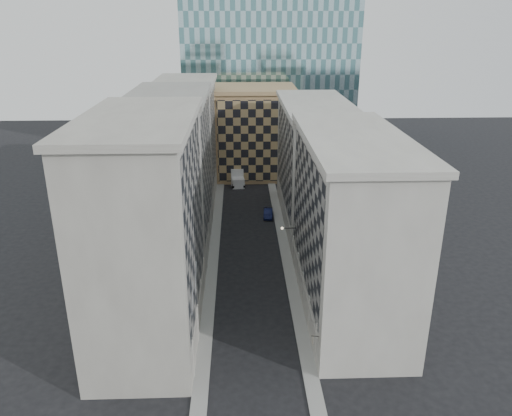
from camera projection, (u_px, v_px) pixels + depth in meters
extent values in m
plane|color=black|center=(257.00, 395.00, 45.65)|extent=(260.00, 260.00, 0.00)
cube|color=gray|center=(214.00, 251.00, 73.40)|extent=(1.50, 100.00, 0.15)
cube|color=gray|center=(285.00, 250.00, 73.75)|extent=(1.50, 100.00, 0.15)
cube|color=gray|center=(147.00, 233.00, 51.37)|extent=(10.00, 22.00, 23.00)
cube|color=gray|center=(194.00, 219.00, 50.99)|extent=(0.25, 19.36, 18.00)
cube|color=gray|center=(198.00, 315.00, 55.11)|extent=(0.45, 21.12, 3.20)
cube|color=gray|center=(137.00, 119.00, 47.09)|extent=(10.80, 22.80, 0.70)
cylinder|color=gray|center=(189.00, 358.00, 47.20)|extent=(0.90, 0.90, 4.40)
cylinder|color=gray|center=(194.00, 324.00, 52.33)|extent=(0.90, 0.90, 4.40)
cylinder|color=gray|center=(198.00, 297.00, 57.45)|extent=(0.90, 0.90, 4.40)
cylinder|color=gray|center=(201.00, 274.00, 62.58)|extent=(0.90, 0.90, 4.40)
cube|color=gray|center=(173.00, 174.00, 72.05)|extent=(10.00, 22.00, 22.00)
cube|color=gray|center=(206.00, 164.00, 71.67)|extent=(0.25, 19.36, 17.00)
cube|color=gray|center=(208.00, 233.00, 75.61)|extent=(0.45, 21.12, 3.20)
cube|color=gray|center=(168.00, 95.00, 67.95)|extent=(10.80, 22.80, 0.70)
cylinder|color=gray|center=(204.00, 254.00, 67.70)|extent=(0.90, 0.90, 4.40)
cylinder|color=gray|center=(206.00, 237.00, 72.83)|extent=(0.90, 0.90, 4.40)
cylinder|color=gray|center=(208.00, 223.00, 77.95)|extent=(0.90, 0.90, 4.40)
cylinder|color=gray|center=(210.00, 210.00, 83.07)|extent=(0.90, 0.90, 4.40)
cube|color=gray|center=(187.00, 142.00, 92.73)|extent=(10.00, 22.00, 21.00)
cube|color=gray|center=(213.00, 134.00, 92.35)|extent=(0.25, 19.36, 16.00)
cube|color=gray|center=(214.00, 187.00, 96.11)|extent=(0.45, 21.12, 3.20)
cube|color=gray|center=(184.00, 82.00, 88.81)|extent=(10.80, 22.80, 0.70)
cylinder|color=gray|center=(211.00, 199.00, 88.20)|extent=(0.90, 0.90, 4.40)
cylinder|color=gray|center=(213.00, 188.00, 93.32)|extent=(0.90, 0.90, 4.40)
cylinder|color=gray|center=(214.00, 179.00, 98.45)|extent=(0.90, 0.90, 4.40)
cylinder|color=gray|center=(215.00, 171.00, 103.57)|extent=(0.90, 0.90, 4.40)
cube|color=#A9A59B|center=(349.00, 228.00, 56.37)|extent=(10.00, 26.00, 20.00)
cube|color=gray|center=(307.00, 217.00, 55.67)|extent=(0.25, 22.88, 15.00)
cube|color=#A9A59B|center=(305.00, 294.00, 59.25)|extent=(0.45, 24.96, 3.20)
cube|color=#A9A59B|center=(356.00, 138.00, 52.63)|extent=(10.80, 26.80, 0.70)
cylinder|color=#A9A59B|center=(320.00, 343.00, 49.35)|extent=(0.90, 0.90, 4.40)
cylinder|color=#A9A59B|center=(312.00, 314.00, 54.19)|extent=(0.90, 0.90, 4.40)
cylinder|color=#A9A59B|center=(306.00, 289.00, 59.04)|extent=(0.90, 0.90, 4.40)
cylinder|color=#A9A59B|center=(301.00, 268.00, 63.88)|extent=(0.90, 0.90, 4.40)
cylinder|color=#A9A59B|center=(296.00, 251.00, 68.73)|extent=(0.90, 0.90, 4.40)
cube|color=#A9A59B|center=(315.00, 165.00, 81.71)|extent=(10.00, 28.00, 19.00)
cube|color=gray|center=(285.00, 157.00, 81.00)|extent=(0.25, 24.64, 14.00)
cube|color=#A9A59B|center=(284.00, 211.00, 84.41)|extent=(0.45, 26.88, 3.20)
cube|color=#A9A59B|center=(317.00, 105.00, 78.14)|extent=(10.80, 28.80, 0.70)
cube|color=tan|center=(255.00, 134.00, 105.81)|extent=(16.00, 14.00, 18.00)
cube|color=tan|center=(256.00, 142.00, 99.20)|extent=(15.20, 0.25, 16.50)
cube|color=tan|center=(255.00, 89.00, 102.41)|extent=(16.80, 14.80, 0.80)
cube|color=#292520|center=(244.00, 99.00, 116.98)|extent=(6.00, 6.00, 28.00)
cube|color=#292520|center=(244.00, 33.00, 111.67)|extent=(7.00, 7.00, 1.40)
cylinder|color=gray|center=(192.00, 298.00, 46.29)|extent=(0.10, 2.33, 2.33)
cylinder|color=gray|center=(196.00, 277.00, 50.01)|extent=(0.10, 2.33, 2.33)
cylinder|color=black|center=(289.00, 228.00, 65.93)|extent=(1.80, 0.08, 0.08)
sphere|color=#FFE5B2|center=(282.00, 228.00, 65.90)|extent=(0.36, 0.36, 0.36)
cube|color=white|center=(238.00, 183.00, 100.49)|extent=(2.67, 2.86, 1.97)
cube|color=white|center=(237.00, 175.00, 102.85)|extent=(2.91, 4.18, 3.39)
cylinder|color=black|center=(233.00, 186.00, 99.72)|extent=(0.43, 1.01, 0.98)
cylinder|color=black|center=(244.00, 186.00, 100.00)|extent=(0.43, 1.01, 0.98)
cylinder|color=black|center=(231.00, 179.00, 104.36)|extent=(0.43, 1.01, 0.98)
cylinder|color=black|center=(241.00, 178.00, 104.64)|extent=(0.43, 1.01, 0.98)
imported|color=#10163C|center=(268.00, 213.00, 85.74)|extent=(1.79, 4.43, 1.43)
cylinder|color=black|center=(315.00, 336.00, 47.11)|extent=(0.77, 0.19, 0.06)
cube|color=tan|center=(313.00, 340.00, 47.25)|extent=(0.17, 0.67, 0.67)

